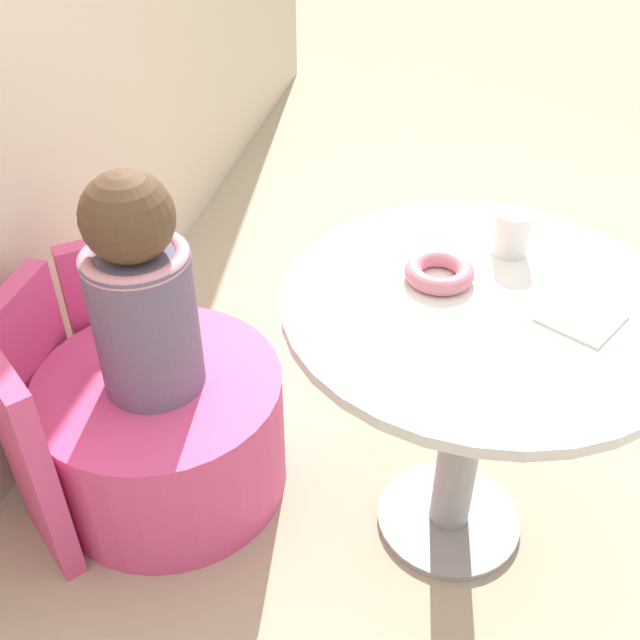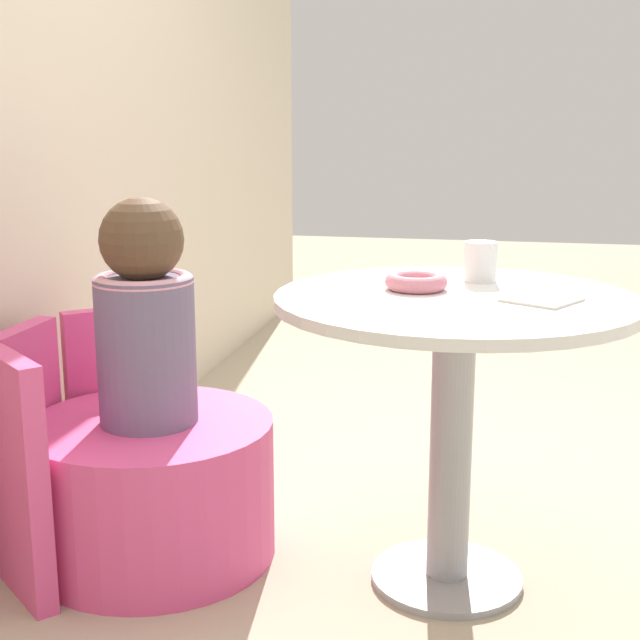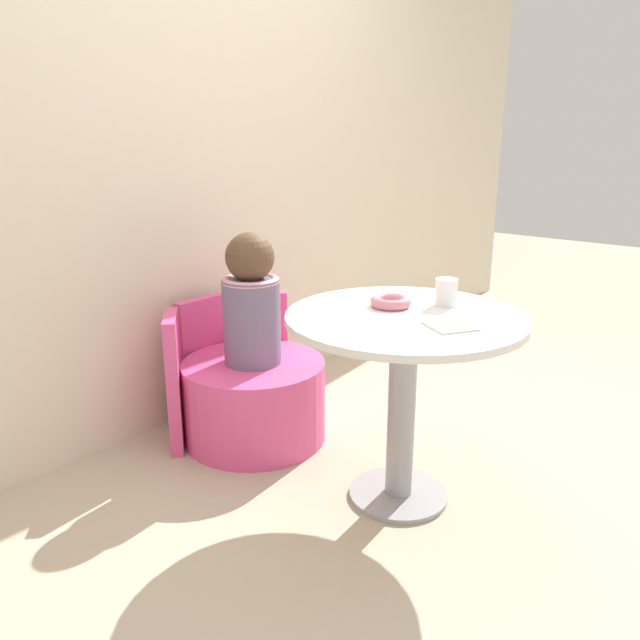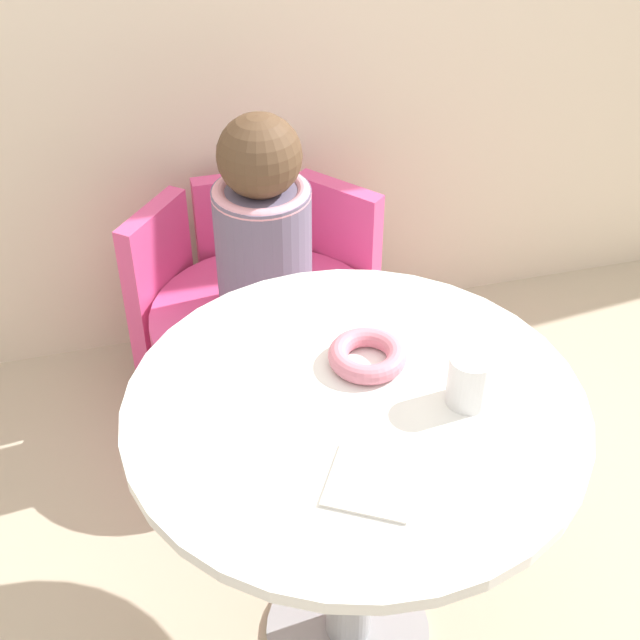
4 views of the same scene
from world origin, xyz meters
name	(u,v)px [view 1 (image 1 of 4)]	position (x,y,z in m)	size (l,w,h in m)	color
ground_plane	(442,495)	(0.00, 0.00, 0.00)	(12.00, 12.00, 0.00)	#B7A88E
round_table	(474,360)	(-0.08, -0.02, 0.53)	(0.79, 0.79, 0.68)	#99999E
tub_chair	(166,432)	(-0.09, 0.70, 0.17)	(0.60, 0.60, 0.34)	#E54C8C
booth_backrest	(66,386)	(-0.09, 0.95, 0.28)	(0.70, 0.25, 0.56)	#E54C8C
child_figure	(141,292)	(-0.09, 0.70, 0.60)	(0.23, 0.23, 0.54)	slate
donut	(439,272)	(-0.03, 0.07, 0.70)	(0.14, 0.14, 0.04)	pink
cup	(512,233)	(0.11, -0.06, 0.73)	(0.08, 0.08, 0.09)	white
paper_napkin	(581,318)	(-0.10, -0.20, 0.68)	(0.18, 0.18, 0.01)	silver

